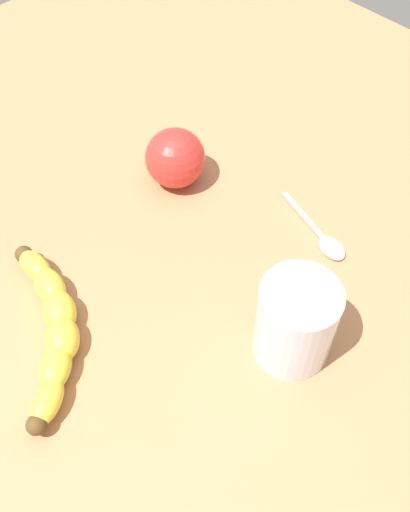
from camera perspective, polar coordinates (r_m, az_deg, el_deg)
The scene contains 5 objects.
wooden_tabletop at distance 63.02cm, azimuth -4.14°, elevation -4.51°, with size 120.00×120.00×3.00cm, color #B2764E.
banana at distance 59.57cm, azimuth -14.44°, elevation -6.58°, with size 12.18×18.66×3.24cm.
smoothie_glass at distance 55.27cm, azimuth 8.67°, elevation -6.45°, with size 7.42×7.42×9.26cm.
apple_fruit at distance 69.78cm, azimuth -2.88°, elevation 9.38°, with size 7.07×7.07×7.07cm, color red.
teaspoon at distance 66.47cm, azimuth 11.76°, elevation 1.15°, with size 4.33×11.19×0.80cm.
Camera 1 is at (-20.49, -27.55, 54.34)cm, focal length 41.59 mm.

